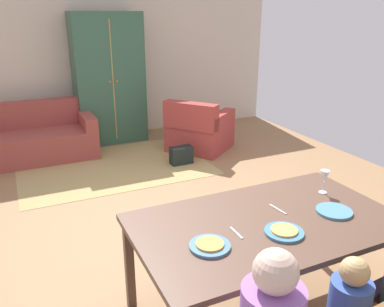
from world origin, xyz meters
TOP-DOWN VIEW (x-y plane):
  - ground_plane at (0.00, 0.53)m, footprint 6.44×6.26m
  - back_wall at (0.00, 3.71)m, footprint 6.44×0.10m
  - dining_table at (-0.00, -1.25)m, footprint 1.80×1.04m
  - plate_near_man at (-0.50, -1.37)m, footprint 0.25×0.25m
  - pizza_near_man at (-0.50, -1.37)m, footprint 0.17×0.17m
  - plate_near_child at (-0.00, -1.43)m, footprint 0.25×0.25m
  - pizza_near_child at (-0.00, -1.43)m, footprint 0.17×0.17m
  - plate_near_woman at (0.49, -1.35)m, footprint 0.25×0.25m
  - wine_glass at (0.65, -1.07)m, footprint 0.07×0.07m
  - fork at (-0.27, -1.30)m, footprint 0.02×0.15m
  - knife at (0.16, -1.15)m, footprint 0.03×0.17m
  - area_rug at (-0.24, 2.07)m, footprint 2.60×1.80m
  - couch at (-1.35, 2.93)m, footprint 2.00×0.86m
  - armchair at (1.18, 2.23)m, footprint 1.20×1.20m
  - armoire at (0.06, 3.32)m, footprint 1.10×0.59m
  - handbag at (0.67, 1.77)m, footprint 0.32×0.16m

SIDE VIEW (x-z plane):
  - ground_plane at x=0.00m, z-range -0.02..0.00m
  - area_rug at x=-0.24m, z-range 0.00..0.01m
  - handbag at x=0.67m, z-range 0.00..0.26m
  - couch at x=-1.35m, z-range -0.11..0.71m
  - armchair at x=1.18m, z-range -0.09..0.73m
  - dining_table at x=0.00m, z-range 0.31..1.07m
  - fork at x=-0.27m, z-range 0.76..0.77m
  - knife at x=0.16m, z-range 0.76..0.77m
  - plate_near_man at x=-0.50m, z-range 0.76..0.78m
  - plate_near_child at x=0.00m, z-range 0.76..0.78m
  - plate_near_woman at x=0.49m, z-range 0.76..0.78m
  - pizza_near_man at x=-0.50m, z-range 0.78..0.79m
  - pizza_near_child at x=0.00m, z-range 0.78..0.79m
  - wine_glass at x=0.65m, z-range 0.80..0.99m
  - armoire at x=0.06m, z-range 0.00..2.10m
  - back_wall at x=0.00m, z-range 0.00..2.70m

